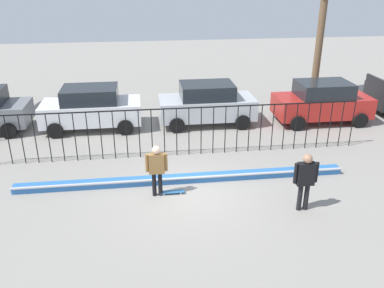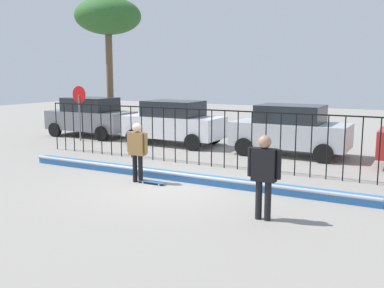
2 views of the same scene
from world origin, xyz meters
TOP-DOWN VIEW (x-y plane):
  - ground_plane at (0.00, 0.00)m, footprint 60.00×60.00m
  - bowl_coping_ledge at (0.00, 0.71)m, footprint 11.00×0.40m
  - perimeter_fence at (0.00, 2.87)m, footprint 14.04×0.04m
  - skateboarder at (-0.90, -0.06)m, footprint 0.69×0.26m
  - skateboard at (-0.43, -0.02)m, footprint 0.80×0.20m
  - camera_operator at (3.32, -1.44)m, footprint 0.73×0.27m
  - parked_car_white at (-3.46, 6.19)m, footprint 4.30×2.12m
  - parked_car_silver at (1.69, 6.14)m, footprint 4.30×2.12m
  - parked_car_red at (6.99, 5.72)m, footprint 4.30×2.12m

SIDE VIEW (x-z plane):
  - ground_plane at x=0.00m, z-range 0.00..0.00m
  - skateboard at x=-0.43m, z-range 0.02..0.10m
  - bowl_coping_ledge at x=0.00m, z-range -0.01..0.25m
  - parked_car_white at x=-3.46m, z-range 0.02..1.92m
  - parked_car_silver at x=1.69m, z-range 0.02..1.92m
  - parked_car_red at x=6.99m, z-range 0.02..1.92m
  - skateboarder at x=-0.90m, z-range 0.17..1.87m
  - camera_operator at x=3.32m, z-range 0.18..1.99m
  - perimeter_fence at x=0.00m, z-range 0.21..2.12m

